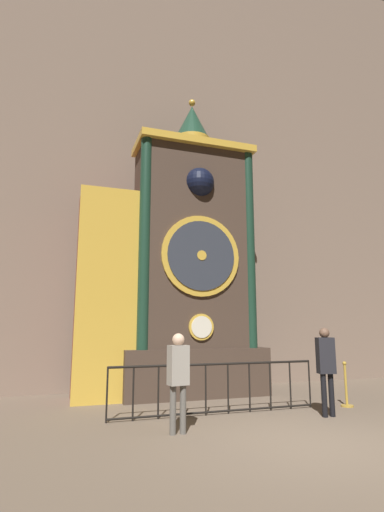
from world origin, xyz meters
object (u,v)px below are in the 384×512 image
visitor_far (326,362)px  stanchion_post (346,392)px  visitor_near (178,372)px  clock_tower (176,266)px

visitor_far → stanchion_post: bearing=49.0°
visitor_near → visitor_far: size_ratio=0.95×
clock_tower → visitor_far: bearing=-55.6°
clock_tower → stanchion_post: clock_tower is taller
stanchion_post → visitor_near: bearing=-166.8°
visitor_near → visitor_far: visitor_far is taller
visitor_far → clock_tower: bearing=138.6°
clock_tower → visitor_far: 4.65m
clock_tower → visitor_far: clock_tower is taller
visitor_near → stanchion_post: visitor_near is taller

